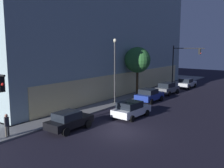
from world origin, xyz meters
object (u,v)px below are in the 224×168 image
Objects in this scene: car_blue at (149,95)px; car_grey at (167,88)px; car_silver at (186,83)px; street_lamp_sidewalk at (115,63)px; car_black at (69,120)px; sidewalk_tree at (138,60)px; pedestrian_waiting at (7,123)px; car_white at (131,109)px; traffic_light_far_corner at (182,59)px; modern_building at (63,24)px.

car_blue is 1.01× the size of car_grey.
car_blue reaches higher than car_silver.
car_black is at bearing -165.25° from street_lamp_sidewalk.
car_silver reaches higher than car_black.
street_lamp_sidewalk reaches higher than sidewalk_tree.
pedestrian_waiting is at bearing -178.14° from sidewalk_tree.
sidewalk_tree is 20.17m from pedestrian_waiting.
pedestrian_waiting is 4.76m from car_black.
pedestrian_waiting is at bearing 175.57° from car_silver.
car_white is (-9.39, -5.04, -4.20)m from sidewalk_tree.
traffic_light_far_corner reaches higher than car_silver.
sidewalk_tree reaches higher than car_white.
pedestrian_waiting is 0.41× the size of car_silver.
car_white is (-3.66, -4.70, -4.15)m from street_lamp_sidewalk.
car_white is 1.01× the size of car_silver.
sidewalk_tree reaches higher than car_black.
sidewalk_tree is at bearing 144.23° from car_grey.
car_black is (4.15, -2.31, -0.36)m from pedestrian_waiting.
modern_building is 20.35m from car_blue.
traffic_light_far_corner is 1.64× the size of car_grey.
car_blue is at bearing -8.04° from pedestrian_waiting.
car_grey is at bearing -14.28° from street_lamp_sidewalk.
modern_building reaches higher than car_white.
modern_building is 25.42m from car_black.
sidewalk_tree is at bearing 3.39° from street_lamp_sidewalk.
pedestrian_waiting reaches higher than car_blue.
sidewalk_tree is at bearing 54.90° from car_blue.
modern_building is 23.84m from car_white.
car_blue is 6.06m from car_grey.
sidewalk_tree is at bearing -89.63° from modern_building.
modern_building reaches higher than traffic_light_far_corner.
street_lamp_sidewalk is 1.83× the size of car_grey.
car_black is 0.98× the size of car_silver.
car_grey is (23.64, -2.13, -0.31)m from pedestrian_waiting.
pedestrian_waiting is 0.42× the size of car_black.
modern_building reaches higher than car_black.
traffic_light_far_corner is (10.45, -16.89, -5.82)m from modern_building.
car_white is at bearing -165.13° from car_blue.
car_grey reaches higher than car_white.
traffic_light_far_corner reaches higher than pedestrian_waiting.
modern_building is at bearing 121.52° from car_silver.
street_lamp_sidewalk is 11.07m from car_black.
car_white is 7.44m from car_blue.
car_silver is (12.92, 0.12, -0.03)m from car_blue.
car_black is (-9.92, -2.61, -4.15)m from street_lamp_sidewalk.
street_lamp_sidewalk is 5.73m from sidewalk_tree.
sidewalk_tree reaches higher than car_silver.
traffic_light_far_corner is 4.02m from car_silver.
car_blue is (13.45, -0.17, 0.03)m from car_black.
car_silver is (6.87, -0.23, -0.06)m from car_grey.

